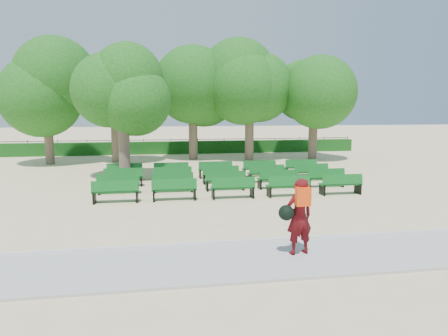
# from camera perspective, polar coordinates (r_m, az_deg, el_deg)

# --- Properties ---
(ground) EXTENTS (120.00, 120.00, 0.00)m
(ground) POSITION_cam_1_polar(r_m,az_deg,el_deg) (15.89, -2.20, -3.44)
(ground) COLOR beige
(paving) EXTENTS (30.00, 2.20, 0.06)m
(paving) POSITION_cam_1_polar(r_m,az_deg,el_deg) (8.87, 3.94, -13.02)
(paving) COLOR #AEADAA
(paving) RESTS_ON ground
(curb) EXTENTS (30.00, 0.12, 0.10)m
(curb) POSITION_cam_1_polar(r_m,az_deg,el_deg) (9.92, 2.39, -10.53)
(curb) COLOR silver
(curb) RESTS_ON ground
(hedge) EXTENTS (26.00, 0.70, 0.90)m
(hedge) POSITION_cam_1_polar(r_m,az_deg,el_deg) (29.63, -5.60, 2.95)
(hedge) COLOR #144B15
(hedge) RESTS_ON ground
(fence) EXTENTS (26.00, 0.10, 1.02)m
(fence) POSITION_cam_1_polar(r_m,az_deg,el_deg) (30.07, -5.64, 2.17)
(fence) COLOR black
(fence) RESTS_ON ground
(tree_line) EXTENTS (21.80, 6.80, 7.04)m
(tree_line) POSITION_cam_1_polar(r_m,az_deg,el_deg) (25.71, -4.99, 1.11)
(tree_line) COLOR #20631A
(tree_line) RESTS_ON ground
(bench_array) EXTENTS (1.63, 0.58, 1.01)m
(bench_array) POSITION_cam_1_polar(r_m,az_deg,el_deg) (16.95, -0.14, -2.39)
(bench_array) COLOR #105E1D
(bench_array) RESTS_ON ground
(tree_among) EXTENTS (4.13, 4.13, 5.90)m
(tree_among) POSITION_cam_1_polar(r_m,az_deg,el_deg) (18.33, -14.35, 10.51)
(tree_among) COLOR brown
(tree_among) RESTS_ON ground
(person) EXTENTS (0.84, 0.53, 1.71)m
(person) POSITION_cam_1_polar(r_m,az_deg,el_deg) (9.00, 10.58, -6.68)
(person) COLOR #4F0B0E
(person) RESTS_ON ground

